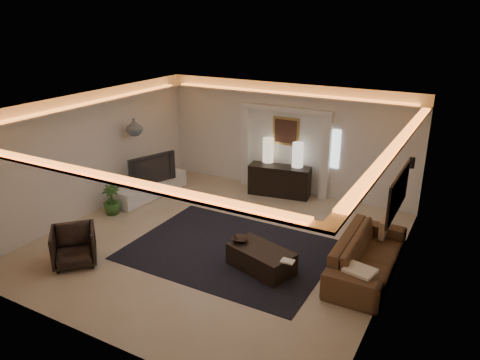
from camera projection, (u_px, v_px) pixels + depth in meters
The scene contains 33 objects.
floor at pixel (218, 242), 9.76m from camera, with size 7.00×7.00×0.00m, color tan.
ceiling at pixel (216, 107), 8.75m from camera, with size 7.00×7.00×0.00m, color white.
wall_back at pixel (286, 138), 12.13m from camera, with size 7.00×7.00×0.00m, color silver.
wall_front at pixel (86, 254), 6.38m from camera, with size 7.00×7.00×0.00m, color silver.
wall_left at pixel (91, 154), 10.84m from camera, with size 7.00×7.00×0.00m, color silver.
wall_right at pixel (395, 213), 7.67m from camera, with size 7.00×7.00×0.00m, color silver.
cove_soffit at pixel (216, 121), 8.85m from camera, with size 7.00×7.00×0.04m, color silver.
daylight_slit at pixel (335, 149), 11.53m from camera, with size 0.25×0.03×1.00m, color white.
area_rug at pixel (230, 250), 9.41m from camera, with size 4.00×3.00×0.01m, color black.
pilaster_left at pixel (246, 146), 12.69m from camera, with size 0.22×0.20×2.20m, color silver.
pilaster_right at pixel (326, 158), 11.65m from camera, with size 0.22×0.20×2.20m, color silver.
alcove_header at pixel (286, 109), 11.77m from camera, with size 2.52×0.20×0.12m, color silver.
painting_frame at pixel (286, 131), 12.03m from camera, with size 0.74×0.04×0.74m, color tan.
painting_canvas at pixel (286, 131), 12.01m from camera, with size 0.62×0.02×0.62m, color #4C2D1E.
art_panel_frame at pixel (398, 193), 7.84m from camera, with size 0.04×1.64×0.74m, color black.
art_panel_gold at pixel (397, 193), 7.86m from camera, with size 0.02×1.50×0.62m, color tan.
wall_sconce at pixel (412, 163), 9.45m from camera, with size 0.12×0.12×0.22m, color black.
wall_niche at pixel (132, 133), 11.89m from camera, with size 0.10×0.55×0.04m, color silver.
console at pixel (279, 181), 12.11m from camera, with size 1.61×0.50×0.81m, color #2E1E1A.
lamp_left at pixel (268, 152), 12.23m from camera, with size 0.29×0.29×0.65m, color beige.
lamp_right at pixel (298, 156), 11.84m from camera, with size 0.29×0.29×0.65m, color white.
media_ledge at pixel (151, 188), 12.09m from camera, with size 0.56×2.25×0.42m, color white.
tv at pixel (150, 168), 11.78m from camera, with size 0.17×1.33×0.76m, color black.
figurine at pixel (163, 163), 12.78m from camera, with size 0.14×0.14×0.39m, color black.
ginger_jar at pixel (134, 127), 11.48m from camera, with size 0.41×0.41×0.43m, color #4F5E6A.
plant at pixel (111, 200), 10.98m from camera, with size 0.41×0.41×0.73m, color #2E5B25.
sofa at pixel (368, 255), 8.49m from camera, with size 0.99×2.53×0.74m, color #392412.
throw_blanket at pixel (360, 270), 7.66m from camera, with size 0.49×0.40×0.05m, color white.
throw_pillow at pixel (384, 229), 9.12m from camera, with size 0.11×0.37×0.37m, color tan.
coffee_table at pixel (261, 260), 8.66m from camera, with size 1.24×0.68×0.46m, color black.
bowl at pixel (240, 240), 8.87m from camera, with size 0.32×0.32×0.08m, color black.
magazine at pixel (288, 262), 8.14m from camera, with size 0.24×0.17×0.03m, color white.
armchair at pixel (74, 246), 8.81m from camera, with size 0.79×0.82×0.74m, color #332719.
Camera 1 is at (4.60, -7.38, 4.64)m, focal length 34.25 mm.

